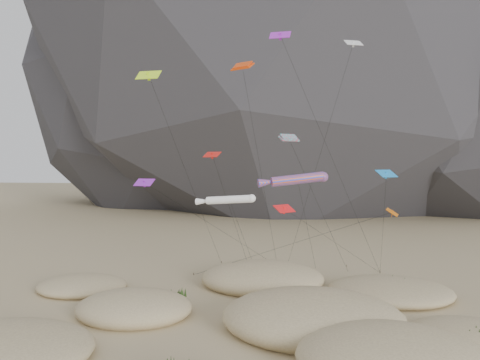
% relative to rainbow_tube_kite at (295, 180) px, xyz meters
% --- Properties ---
extents(ground, '(500.00, 500.00, 0.00)m').
position_rel_rainbow_tube_kite_xyz_m(ground, '(-2.92, -11.25, -12.65)').
color(ground, '#CCB789').
rests_on(ground, ground).
extents(dunes, '(48.15, 38.39, 4.27)m').
position_rel_rainbow_tube_kite_xyz_m(dunes, '(-3.02, -7.54, -11.89)').
color(dunes, '#CCB789').
rests_on(dunes, ground).
extents(dune_grass, '(42.12, 27.68, 1.45)m').
position_rel_rainbow_tube_kite_xyz_m(dune_grass, '(-4.45, -6.93, -11.80)').
color(dune_grass, black).
rests_on(dune_grass, ground).
extents(kite_stakes, '(23.90, 7.50, 0.30)m').
position_rel_rainbow_tube_kite_xyz_m(kite_stakes, '(-0.05, 12.23, -12.50)').
color(kite_stakes, '#3F2D1E').
rests_on(kite_stakes, ground).
extents(rainbow_tube_kite, '(7.34, 16.68, 13.49)m').
position_rel_rainbow_tube_kite_xyz_m(rainbow_tube_kite, '(0.00, 0.00, 0.00)').
color(rainbow_tube_kite, '#F25719').
rests_on(rainbow_tube_kite, ground).
extents(white_tube_kite, '(6.45, 14.23, 11.24)m').
position_rel_rainbow_tube_kite_xyz_m(white_tube_kite, '(-6.95, -1.49, -2.06)').
color(white_tube_kite, white).
rests_on(white_tube_kite, ground).
extents(orange_parafoil, '(5.08, 10.38, 25.47)m').
position_rel_rainbow_tube_kite_xyz_m(orange_parafoil, '(-5.77, 2.81, 12.05)').
color(orange_parafoil, '#EB430C').
rests_on(orange_parafoil, ground).
extents(multi_parafoil, '(8.70, 15.14, 17.36)m').
position_rel_rainbow_tube_kite_xyz_m(multi_parafoil, '(-0.54, -0.30, 4.05)').
color(multi_parafoil, '#FF1A40').
rests_on(multi_parafoil, ground).
extents(delta_kites, '(27.36, 23.75, 27.55)m').
position_rel_rainbow_tube_kite_xyz_m(delta_kites, '(-2.73, -1.29, 4.25)').
color(delta_kites, purple).
rests_on(delta_kites, ground).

